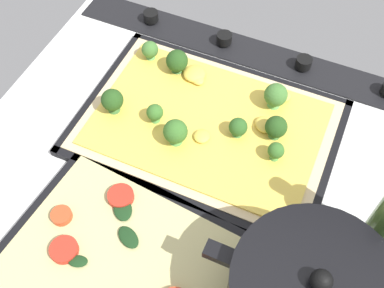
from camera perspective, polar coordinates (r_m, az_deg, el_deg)
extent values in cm
cube|color=white|center=(71.48, 0.89, -5.47)|extent=(74.38, 64.31, 3.00)
cube|color=black|center=(86.70, 8.54, 10.60)|extent=(71.41, 7.00, 0.80)
cylinder|color=black|center=(85.01, 13.43, 9.62)|extent=(2.80, 2.80, 1.80)
cylinder|color=black|center=(87.22, 3.95, 12.70)|extent=(2.80, 2.80, 1.80)
cylinder|color=black|center=(91.82, -5.02, 15.24)|extent=(2.80, 2.80, 1.80)
cube|color=black|center=(75.35, 1.86, 1.83)|extent=(40.52, 28.54, 0.50)
cube|color=black|center=(83.34, 5.52, 8.95)|extent=(40.47, 1.27, 1.30)
cube|color=black|center=(68.44, -2.56, -6.47)|extent=(40.47, 1.27, 1.30)
cube|color=black|center=(73.52, 16.15, -3.04)|extent=(1.25, 28.47, 1.30)
cube|color=black|center=(81.39, -11.08, 6.46)|extent=(1.25, 28.47, 1.30)
cube|color=beige|center=(74.75, 1.87, 2.16)|extent=(38.11, 26.14, 1.00)
cube|color=#EDC64C|center=(74.18, 1.89, 2.48)|extent=(35.06, 23.52, 0.40)
cone|color=#427635|center=(76.14, -9.48, 4.39)|extent=(1.95, 1.95, 1.20)
sphere|color=#264C1C|center=(74.66, -9.68, 5.31)|extent=(3.54, 3.54, 3.54)
cone|color=#427635|center=(73.27, 10.00, 1.25)|extent=(1.88, 1.88, 0.99)
sphere|color=#264C1C|center=(71.85, 10.20, 2.07)|extent=(3.42, 3.42, 3.42)
cone|color=#4D8B3F|center=(72.71, 5.53, 1.39)|extent=(1.59, 1.59, 0.82)
sphere|color=#2D5B23|center=(71.51, 5.63, 2.08)|extent=(2.88, 2.88, 2.88)
cone|color=#68AD54|center=(76.87, 9.95, 4.95)|extent=(2.06, 2.06, 1.19)
sphere|color=#427533|center=(75.35, 10.16, 5.91)|extent=(3.74, 3.74, 3.74)
cone|color=#5B9F46|center=(70.90, 10.01, -1.44)|extent=(1.37, 1.37, 1.08)
sphere|color=#386B28|center=(69.68, 10.19, -0.78)|extent=(2.49, 2.49, 2.49)
cone|color=#5B9F46|center=(74.13, -4.46, 3.15)|extent=(1.45, 1.45, 1.02)
sphere|color=#386B28|center=(72.95, -4.54, 3.86)|extent=(2.64, 2.64, 2.64)
cone|color=#427635|center=(80.99, -1.80, 9.19)|extent=(2.06, 2.06, 0.83)
sphere|color=#264C1C|center=(79.67, -1.84, 10.08)|extent=(3.75, 3.75, 3.75)
cone|color=#5B9F46|center=(71.50, -1.98, 0.61)|extent=(2.05, 2.05, 1.19)
sphere|color=#386B28|center=(69.88, -2.03, 1.54)|extent=(3.73, 3.73, 3.73)
cone|color=#68AD54|center=(83.30, -5.06, 10.64)|extent=(1.59, 1.59, 0.87)
sphere|color=#427533|center=(82.24, -5.14, 11.39)|extent=(2.89, 2.89, 2.89)
ellipsoid|color=#EDC64C|center=(79.91, 0.30, 8.56)|extent=(5.38, 5.39, 1.35)
ellipsoid|color=#EDC64C|center=(72.02, 1.21, 0.96)|extent=(2.85, 2.93, 0.92)
ellipsoid|color=#EDC64C|center=(79.32, 0.59, 7.97)|extent=(3.76, 3.50, 1.08)
ellipsoid|color=#EDC64C|center=(74.06, 8.74, 2.36)|extent=(4.15, 4.22, 1.13)
ellipsoid|color=#EDC64C|center=(78.29, 10.87, 5.79)|extent=(3.39, 3.29, 1.00)
cube|color=black|center=(65.27, -7.94, -14.48)|extent=(35.10, 26.81, 0.50)
cube|color=black|center=(68.32, -2.71, -6.68)|extent=(32.94, 4.34, 1.30)
cube|color=black|center=(71.00, -18.73, -7.82)|extent=(3.46, 23.78, 1.30)
cube|color=#C2B97B|center=(64.61, -8.01, -14.27)|extent=(32.48, 24.20, 0.90)
cylinder|color=#D14723|center=(68.13, -15.59, -8.38)|extent=(2.91, 2.91, 1.00)
cylinder|color=red|center=(67.79, -8.66, -6.30)|extent=(3.78, 3.78, 1.00)
cylinder|color=red|center=(65.93, -15.29, -12.29)|extent=(3.82, 3.82, 1.00)
ellipsoid|color=#193819|center=(65.00, -13.71, -13.68)|extent=(3.02, 2.43, 0.60)
ellipsoid|color=#193819|center=(66.95, -8.43, -7.80)|extent=(4.47, 4.63, 0.60)
ellipsoid|color=#193819|center=(65.05, -7.74, -11.17)|extent=(4.33, 3.74, 0.60)
cylinder|color=black|center=(53.30, 15.08, -16.26)|extent=(18.93, 18.93, 0.80)
sphere|color=black|center=(51.82, 15.48, -15.70)|extent=(2.40, 2.40, 2.40)
cube|color=black|center=(55.51, 3.37, -13.14)|extent=(3.60, 2.00, 1.20)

